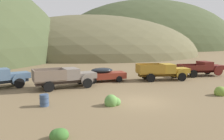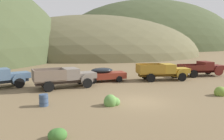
{
  "view_description": "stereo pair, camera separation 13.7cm",
  "coord_description": "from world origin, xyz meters",
  "px_view_note": "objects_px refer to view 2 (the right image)",
  "views": [
    {
      "loc": [
        -9.25,
        -12.77,
        4.52
      ],
      "look_at": [
        1.37,
        7.04,
        1.47
      ],
      "focal_mm": 34.24,
      "sensor_mm": 36.0,
      "label": 1
    },
    {
      "loc": [
        -9.13,
        -12.83,
        4.52
      ],
      "look_at": [
        1.37,
        7.04,
        1.47
      ],
      "focal_mm": 34.24,
      "sensor_mm": 36.0,
      "label": 2
    }
  ],
  "objects_px": {
    "car_rust_red": "(106,74)",
    "truck_mustard": "(166,71)",
    "truck_primer_gray": "(69,77)",
    "truck_chalk_blue": "(0,78)",
    "truck_oxblood": "(204,68)",
    "oil_drum_by_truck": "(44,100)"
  },
  "relations": [
    {
      "from": "truck_primer_gray",
      "to": "truck_mustard",
      "type": "xyz_separation_m",
      "value": [
        11.13,
        -1.42,
        -0.0
      ]
    },
    {
      "from": "truck_primer_gray",
      "to": "truck_chalk_blue",
      "type": "bearing_deg",
      "value": 157.3
    },
    {
      "from": "car_rust_red",
      "to": "truck_oxblood",
      "type": "bearing_deg",
      "value": -0.07
    },
    {
      "from": "truck_chalk_blue",
      "to": "truck_mustard",
      "type": "relative_size",
      "value": 1.04
    },
    {
      "from": "car_rust_red",
      "to": "truck_mustard",
      "type": "height_order",
      "value": "truck_mustard"
    },
    {
      "from": "truck_primer_gray",
      "to": "oil_drum_by_truck",
      "type": "height_order",
      "value": "truck_primer_gray"
    },
    {
      "from": "truck_mustard",
      "to": "oil_drum_by_truck",
      "type": "xyz_separation_m",
      "value": [
        -14.52,
        -3.73,
        -0.59
      ]
    },
    {
      "from": "truck_chalk_blue",
      "to": "truck_primer_gray",
      "type": "distance_m",
      "value": 6.62
    },
    {
      "from": "car_rust_red",
      "to": "truck_oxblood",
      "type": "relative_size",
      "value": 0.86
    },
    {
      "from": "truck_primer_gray",
      "to": "truck_mustard",
      "type": "bearing_deg",
      "value": -5.63
    },
    {
      "from": "truck_chalk_blue",
      "to": "oil_drum_by_truck",
      "type": "height_order",
      "value": "truck_chalk_blue"
    },
    {
      "from": "truck_chalk_blue",
      "to": "truck_primer_gray",
      "type": "bearing_deg",
      "value": -32.81
    },
    {
      "from": "truck_mustard",
      "to": "truck_oxblood",
      "type": "height_order",
      "value": "truck_mustard"
    },
    {
      "from": "truck_chalk_blue",
      "to": "truck_mustard",
      "type": "distance_m",
      "value": 17.66
    },
    {
      "from": "truck_chalk_blue",
      "to": "oil_drum_by_truck",
      "type": "xyz_separation_m",
      "value": [
        2.65,
        -7.88,
        -0.58
      ]
    },
    {
      "from": "car_rust_red",
      "to": "oil_drum_by_truck",
      "type": "relative_size",
      "value": 6.19
    },
    {
      "from": "truck_chalk_blue",
      "to": "truck_oxblood",
      "type": "height_order",
      "value": "truck_chalk_blue"
    },
    {
      "from": "truck_mustard",
      "to": "oil_drum_by_truck",
      "type": "relative_size",
      "value": 7.49
    },
    {
      "from": "truck_chalk_blue",
      "to": "truck_primer_gray",
      "type": "xyz_separation_m",
      "value": [
        6.03,
        -2.73,
        0.02
      ]
    },
    {
      "from": "oil_drum_by_truck",
      "to": "truck_mustard",
      "type": "bearing_deg",
      "value": 14.41
    },
    {
      "from": "truck_chalk_blue",
      "to": "truck_oxblood",
      "type": "bearing_deg",
      "value": -18.38
    },
    {
      "from": "oil_drum_by_truck",
      "to": "truck_oxblood",
      "type": "bearing_deg",
      "value": 10.14
    }
  ]
}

